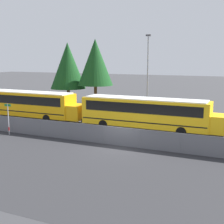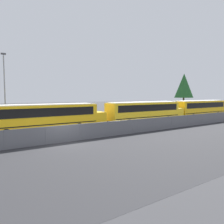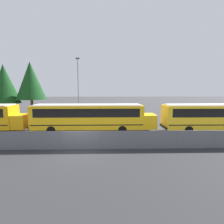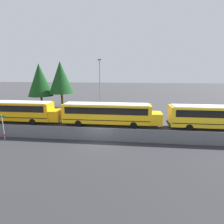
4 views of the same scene
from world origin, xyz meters
name	(u,v)px [view 2 (image 2 of 4)]	position (x,y,z in m)	size (l,w,h in m)	color
ground_plane	(64,142)	(0.00, 0.00, 0.00)	(200.00, 200.00, 0.00)	#38383A
road_strip	(100,159)	(0.00, -6.00, 0.00)	(117.40, 12.00, 0.01)	#2B2B2D
fence	(64,134)	(0.00, 0.00, 0.76)	(83.47, 0.07, 1.49)	#9EA0A5
school_bus_2	(45,116)	(0.28, 5.76, 1.84)	(13.70, 2.46, 3.11)	yellow
school_bus_3	(146,111)	(14.82, 5.49, 1.84)	(13.70, 2.46, 3.11)	yellow
school_bus_4	(201,107)	(28.93, 5.78, 1.84)	(13.70, 2.46, 3.11)	yellow
light_pole	(5,87)	(-2.38, 14.02, 5.15)	(0.60, 0.24, 9.52)	gray
tree_1	(184,86)	(41.60, 19.34, 6.56)	(4.91, 4.91, 9.77)	#51381E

